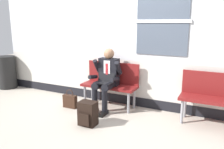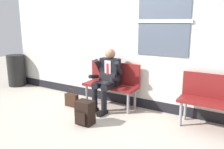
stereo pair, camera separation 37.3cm
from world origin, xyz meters
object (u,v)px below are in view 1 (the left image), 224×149
bench_with_person (111,81)px  bench_empty (218,95)px  person_seated (106,78)px  backpack (88,114)px  trash_bin (7,72)px  handbag (70,101)px

bench_with_person → bench_empty: (2.04, -0.00, -0.01)m
person_seated → backpack: person_seated is taller
person_seated → bench_empty: bearing=5.6°
bench_with_person → trash_bin: bearing=-179.5°
bench_with_person → trash_bin: size_ratio=1.34×
backpack → bench_empty: bearing=27.6°
handbag → trash_bin: trash_bin is taller
bench_with_person → handbag: (-0.70, -0.49, -0.39)m
bench_with_person → trash_bin: 3.11m
person_seated → handbag: bearing=-157.4°
bench_empty → handbag: bearing=-169.9°
bench_with_person → handbag: 0.94m
bench_empty → handbag: (-2.74, -0.49, -0.38)m
backpack → handbag: size_ratio=1.07×
handbag → person_seated: bearing=22.6°
bench_with_person → person_seated: bearing=-90.0°
person_seated → backpack: (0.08, -0.83, -0.45)m
bench_with_person → backpack: size_ratio=2.77×
bench_empty → handbag: 2.81m
person_seated → backpack: 0.94m
trash_bin → backpack: bearing=-17.4°
handbag → bench_with_person: bearing=35.1°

